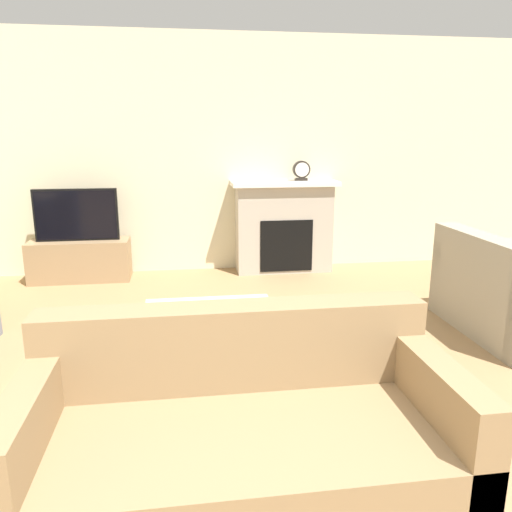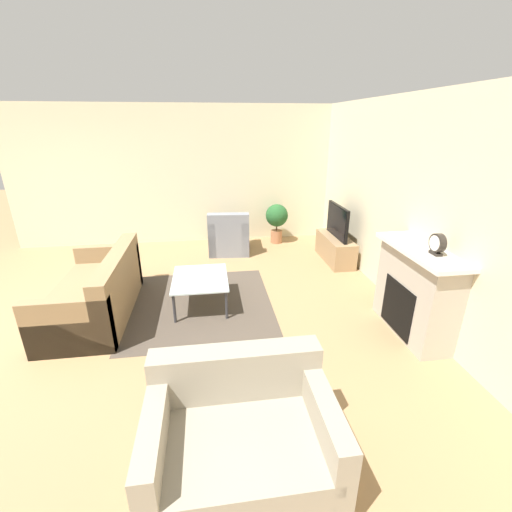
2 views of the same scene
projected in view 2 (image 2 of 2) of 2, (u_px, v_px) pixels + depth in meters
The scene contains 13 objects.
ground_plane at pixel (32, 322), 4.32m from camera, with size 20.00×20.00×0.00m, color #9E7A51.
wall_back at pixel (405, 205), 4.46m from camera, with size 8.93×0.06×2.70m.
wall_left at pixel (213, 176), 6.90m from camera, with size 0.06×7.79×2.70m.
area_rug at pixel (201, 304), 4.73m from camera, with size 2.10×1.93×0.00m.
fireplace at pixel (416, 289), 3.93m from camera, with size 1.23×0.44×1.07m.
tv_stand at pixel (335, 249), 6.18m from camera, with size 1.08×0.39×0.45m.
tv at pixel (337, 221), 5.99m from camera, with size 0.89×0.06×0.57m.
couch_sectional at pixel (97, 294), 4.40m from camera, with size 1.82×0.89×0.82m.
couch_loveseat at pixel (241, 440), 2.38m from camera, with size 0.91×1.25×0.82m.
armchair_by_window at pixel (229, 237), 6.59m from camera, with size 0.88×0.81×0.82m.
coffee_table at pixel (200, 280), 4.60m from camera, with size 0.90×0.73×0.41m.
potted_plant at pixel (277, 218), 7.01m from camera, with size 0.46×0.46×0.81m.
mantel_clock at pixel (437, 244), 3.52m from camera, with size 0.20×0.07×0.23m.
Camera 2 is at (4.08, 2.28, 2.35)m, focal length 24.00 mm.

